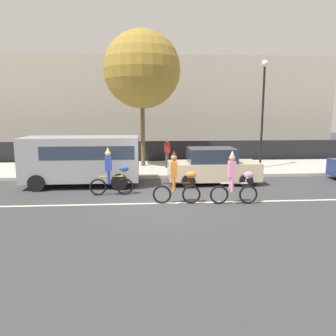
{
  "coord_description": "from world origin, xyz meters",
  "views": [
    {
      "loc": [
        -0.81,
        -11.9,
        3.23
      ],
      "look_at": [
        0.17,
        1.2,
        1.0
      ],
      "focal_mm": 35.0,
      "sensor_mm": 36.0,
      "label": 1
    }
  ],
  "objects_px": {
    "parade_cyclist_cobalt": "(111,174)",
    "pedestrian_onlooker": "(167,153)",
    "parade_cyclist_orange": "(177,181)",
    "parked_van_grey": "(84,157)",
    "street_lamp_post": "(263,99)",
    "parked_car_beige": "(213,167)",
    "parade_cyclist_pink": "(235,181)"
  },
  "relations": [
    {
      "from": "parked_car_beige",
      "to": "pedestrian_onlooker",
      "type": "relative_size",
      "value": 2.53
    },
    {
      "from": "parade_cyclist_cobalt",
      "to": "parked_van_grey",
      "type": "height_order",
      "value": "parked_van_grey"
    },
    {
      "from": "parade_cyclist_orange",
      "to": "pedestrian_onlooker",
      "type": "distance_m",
      "value": 6.9
    },
    {
      "from": "street_lamp_post",
      "to": "parade_cyclist_pink",
      "type": "bearing_deg",
      "value": -116.69
    },
    {
      "from": "parade_cyclist_cobalt",
      "to": "parked_van_grey",
      "type": "xyz_separation_m",
      "value": [
        -1.39,
        1.84,
        0.44
      ]
    },
    {
      "from": "parade_cyclist_pink",
      "to": "parade_cyclist_cobalt",
      "type": "bearing_deg",
      "value": 160.17
    },
    {
      "from": "parked_van_grey",
      "to": "pedestrian_onlooker",
      "type": "xyz_separation_m",
      "value": [
        3.98,
        3.63,
        -0.27
      ]
    },
    {
      "from": "parade_cyclist_pink",
      "to": "parade_cyclist_orange",
      "type": "bearing_deg",
      "value": 174.91
    },
    {
      "from": "parade_cyclist_orange",
      "to": "parade_cyclist_cobalt",
      "type": "bearing_deg",
      "value": 149.61
    },
    {
      "from": "parade_cyclist_cobalt",
      "to": "pedestrian_onlooker",
      "type": "distance_m",
      "value": 6.05
    },
    {
      "from": "parade_cyclist_pink",
      "to": "street_lamp_post",
      "type": "distance_m",
      "value": 8.12
    },
    {
      "from": "parked_car_beige",
      "to": "street_lamp_post",
      "type": "height_order",
      "value": "street_lamp_post"
    },
    {
      "from": "parade_cyclist_cobalt",
      "to": "street_lamp_post",
      "type": "height_order",
      "value": "street_lamp_post"
    },
    {
      "from": "parade_cyclist_cobalt",
      "to": "street_lamp_post",
      "type": "relative_size",
      "value": 0.33
    },
    {
      "from": "parade_cyclist_cobalt",
      "to": "parade_cyclist_orange",
      "type": "xyz_separation_m",
      "value": [
        2.45,
        -1.43,
        0.0
      ]
    },
    {
      "from": "parade_cyclist_pink",
      "to": "parked_van_grey",
      "type": "distance_m",
      "value": 6.82
    },
    {
      "from": "parade_cyclist_cobalt",
      "to": "parade_cyclist_orange",
      "type": "bearing_deg",
      "value": -30.39
    },
    {
      "from": "parked_car_beige",
      "to": "parade_cyclist_pink",
      "type": "bearing_deg",
      "value": -89.14
    },
    {
      "from": "parked_car_beige",
      "to": "pedestrian_onlooker",
      "type": "distance_m",
      "value": 4.08
    },
    {
      "from": "parade_cyclist_orange",
      "to": "parked_car_beige",
      "type": "distance_m",
      "value": 3.82
    },
    {
      "from": "parade_cyclist_pink",
      "to": "parked_van_grey",
      "type": "height_order",
      "value": "parked_van_grey"
    },
    {
      "from": "parked_van_grey",
      "to": "pedestrian_onlooker",
      "type": "height_order",
      "value": "parked_van_grey"
    },
    {
      "from": "parked_car_beige",
      "to": "street_lamp_post",
      "type": "xyz_separation_m",
      "value": [
        3.42,
        3.25,
        3.21
      ]
    },
    {
      "from": "parade_cyclist_orange",
      "to": "parked_van_grey",
      "type": "relative_size",
      "value": 0.38
    },
    {
      "from": "parade_cyclist_orange",
      "to": "street_lamp_post",
      "type": "height_order",
      "value": "street_lamp_post"
    },
    {
      "from": "pedestrian_onlooker",
      "to": "parked_car_beige",
      "type": "bearing_deg",
      "value": -63.18
    },
    {
      "from": "parked_van_grey",
      "to": "street_lamp_post",
      "type": "xyz_separation_m",
      "value": [
        9.23,
        3.24,
        2.71
      ]
    },
    {
      "from": "parked_car_beige",
      "to": "parade_cyclist_cobalt",
      "type": "bearing_deg",
      "value": -157.58
    },
    {
      "from": "parade_cyclist_orange",
      "to": "parked_van_grey",
      "type": "height_order",
      "value": "parked_van_grey"
    },
    {
      "from": "parade_cyclist_cobalt",
      "to": "parade_cyclist_orange",
      "type": "relative_size",
      "value": 1.0
    },
    {
      "from": "parade_cyclist_cobalt",
      "to": "parked_van_grey",
      "type": "distance_m",
      "value": 2.34
    },
    {
      "from": "parade_cyclist_pink",
      "to": "pedestrian_onlooker",
      "type": "bearing_deg",
      "value": 104.95
    }
  ]
}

